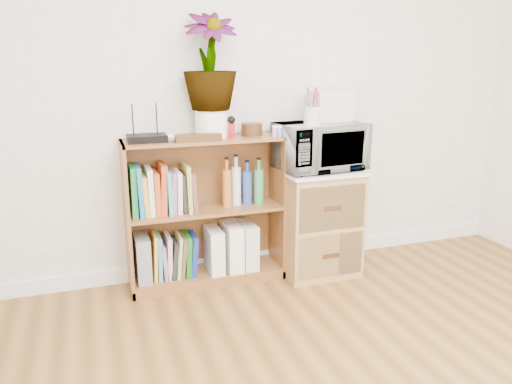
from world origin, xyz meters
name	(u,v)px	position (x,y,z in m)	size (l,w,h in m)	color
skirting_board	(251,259)	(0.00, 2.24, 0.05)	(4.00, 0.02, 0.10)	white
bookshelf	(206,212)	(-0.35, 2.10, 0.47)	(1.00, 0.30, 0.95)	brown
wicker_unit	(316,222)	(0.40, 2.02, 0.35)	(0.50, 0.45, 0.70)	#9E7542
microwave	(320,146)	(0.40, 2.02, 0.87)	(0.55, 0.37, 0.30)	white
pen_cup	(312,116)	(0.30, 1.94, 1.08)	(0.10, 0.10, 0.11)	silver
small_appliance	(330,106)	(0.51, 2.10, 1.12)	(0.25, 0.21, 0.20)	silver
router	(147,138)	(-0.70, 2.08, 0.97)	(0.23, 0.15, 0.04)	black
white_bowl	(170,138)	(-0.56, 2.07, 0.97)	(0.13, 0.13, 0.03)	white
plant_pot	(211,124)	(-0.29, 2.12, 1.03)	(0.20, 0.20, 0.17)	white
potted_plant	(210,61)	(-0.29, 2.12, 1.41)	(0.32, 0.32, 0.58)	#37742E
trinket_box	(198,138)	(-0.40, 2.00, 0.97)	(0.27, 0.07, 0.04)	#3B2410
kokeshi_doll	(231,131)	(-0.18, 2.06, 0.99)	(0.04, 0.04, 0.09)	#B3161A
wooden_bowl	(252,129)	(-0.03, 2.11, 0.99)	(0.13, 0.13, 0.08)	#331E0D
paint_jars	(279,132)	(0.12, 2.01, 0.98)	(0.11, 0.04, 0.06)	pink
file_box	(143,258)	(-0.76, 2.10, 0.21)	(0.09, 0.23, 0.29)	gray
magazine_holder_left	(214,250)	(-0.30, 2.09, 0.21)	(0.09, 0.23, 0.29)	white
magazine_holder_mid	(232,246)	(-0.18, 2.09, 0.22)	(0.10, 0.25, 0.31)	white
magazine_holder_right	(247,244)	(-0.08, 2.09, 0.22)	(0.10, 0.24, 0.30)	silver
cookbooks	(162,191)	(-0.62, 2.10, 0.64)	(0.39, 0.20, 0.31)	#228241
liquor_bottles	(243,182)	(-0.10, 2.10, 0.65)	(0.28, 0.06, 0.32)	#C36924
lower_books	(174,256)	(-0.56, 2.10, 0.20)	(0.29, 0.19, 0.30)	gold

